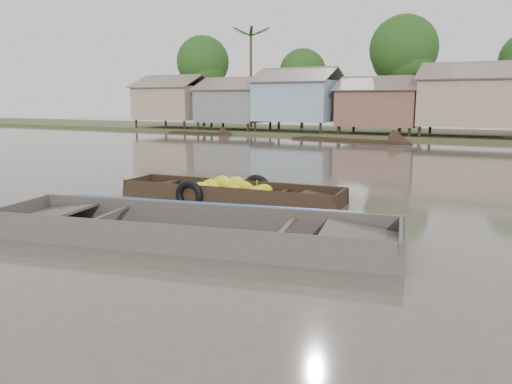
% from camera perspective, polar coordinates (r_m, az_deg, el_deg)
% --- Properties ---
extents(ground, '(120.00, 120.00, 0.00)m').
position_cam_1_polar(ground, '(10.66, -4.30, -4.74)').
color(ground, '#50463D').
rests_on(ground, ground).
extents(riverbank, '(120.00, 12.47, 10.22)m').
position_cam_1_polar(riverbank, '(40.68, 24.41, 9.96)').
color(riverbank, '#384723').
rests_on(riverbank, ground).
extents(banana_boat, '(6.54, 2.01, 0.92)m').
position_cam_1_polar(banana_boat, '(14.22, -3.28, -0.02)').
color(banana_boat, black).
rests_on(banana_boat, ground).
extents(viewer_boat, '(8.68, 3.79, 0.68)m').
position_cam_1_polar(viewer_boat, '(10.28, -7.44, -4.92)').
color(viewer_boat, '#423C38').
rests_on(viewer_boat, ground).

